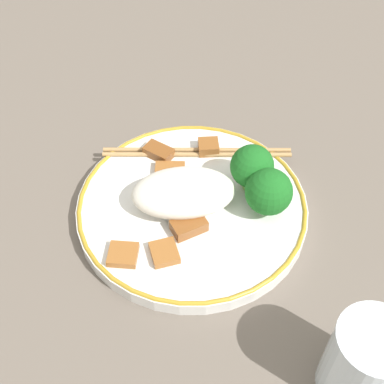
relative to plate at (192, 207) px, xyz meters
The scene contains 13 objects.
ground_plane 0.01m from the plate, ahead, with size 3.00×3.00×0.00m, color #665B51.
plate is the anchor object (origin of this frame).
rice_mound 0.03m from the plate, behind, with size 0.11×0.07×0.04m.
broccoli_back_left 0.09m from the plate, 12.41° to the right, with size 0.05×0.05×0.06m.
broccoli_back_center 0.08m from the plate, 15.00° to the left, with size 0.05×0.05×0.06m.
meat_near_front 0.08m from the plate, 118.28° to the right, with size 0.03×0.03×0.01m.
meat_near_left 0.09m from the plate, 112.18° to the left, with size 0.04×0.04×0.01m.
meat_near_right 0.04m from the plate, 101.20° to the right, with size 0.04×0.03×0.01m.
meat_near_back 0.05m from the plate, 114.77° to the left, with size 0.04×0.03×0.01m.
meat_on_rice_edge 0.10m from the plate, 140.76° to the right, with size 0.03×0.03×0.01m.
meat_mid_left 0.09m from the plate, 70.72° to the left, with size 0.02×0.02×0.01m.
chopsticks 0.08m from the plate, 79.77° to the left, with size 0.23×0.04×0.01m.
drinking_glass 0.25m from the plate, 59.64° to the right, with size 0.07×0.07×0.09m.
Camera 1 is at (-0.04, -0.38, 0.48)m, focal length 50.00 mm.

